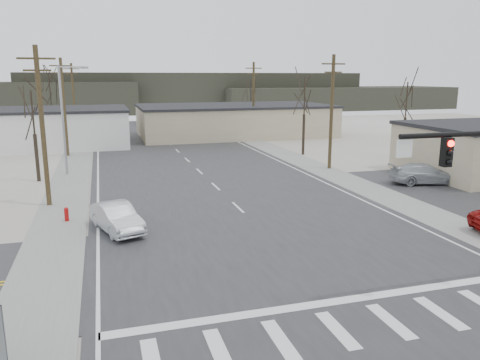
# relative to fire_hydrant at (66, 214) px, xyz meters

# --- Properties ---
(ground) EXTENTS (140.00, 140.00, 0.00)m
(ground) POSITION_rel_fire_hydrant_xyz_m (10.20, -8.00, -0.45)
(ground) COLOR silver
(ground) RESTS_ON ground
(main_road) EXTENTS (18.00, 110.00, 0.05)m
(main_road) POSITION_rel_fire_hydrant_xyz_m (10.20, 7.00, -0.43)
(main_road) COLOR #29292B
(main_road) RESTS_ON ground
(cross_road) EXTENTS (90.00, 10.00, 0.04)m
(cross_road) POSITION_rel_fire_hydrant_xyz_m (10.20, -8.00, -0.43)
(cross_road) COLOR #29292B
(cross_road) RESTS_ON ground
(sidewalk_left) EXTENTS (3.00, 90.00, 0.06)m
(sidewalk_left) POSITION_rel_fire_hydrant_xyz_m (-0.40, 12.00, -0.42)
(sidewalk_left) COLOR gray
(sidewalk_left) RESTS_ON ground
(sidewalk_right) EXTENTS (3.00, 90.00, 0.06)m
(sidewalk_right) POSITION_rel_fire_hydrant_xyz_m (20.80, 12.00, -0.42)
(sidewalk_right) COLOR gray
(sidewalk_right) RESTS_ON ground
(fire_hydrant) EXTENTS (0.24, 0.24, 0.87)m
(fire_hydrant) POSITION_rel_fire_hydrant_xyz_m (0.00, 0.00, 0.00)
(fire_hydrant) COLOR #A50C0C
(fire_hydrant) RESTS_ON ground
(building_left_far) EXTENTS (22.30, 12.30, 4.50)m
(building_left_far) POSITION_rel_fire_hydrant_xyz_m (-5.80, 32.00, 1.80)
(building_left_far) COLOR silver
(building_left_far) RESTS_ON ground
(building_right_far) EXTENTS (26.30, 14.30, 4.30)m
(building_right_far) POSITION_rel_fire_hydrant_xyz_m (20.20, 36.00, 1.70)
(building_right_far) COLOR #B7A78B
(building_right_far) RESTS_ON ground
(upole_left_b) EXTENTS (2.20, 0.30, 10.00)m
(upole_left_b) POSITION_rel_fire_hydrant_xyz_m (-1.30, 4.00, 4.77)
(upole_left_b) COLOR #493B22
(upole_left_b) RESTS_ON ground
(upole_left_c) EXTENTS (2.20, 0.30, 10.00)m
(upole_left_c) POSITION_rel_fire_hydrant_xyz_m (-1.30, 24.00, 4.77)
(upole_left_c) COLOR #493B22
(upole_left_c) RESTS_ON ground
(upole_left_d) EXTENTS (2.20, 0.30, 10.00)m
(upole_left_d) POSITION_rel_fire_hydrant_xyz_m (-1.30, 44.00, 4.77)
(upole_left_d) COLOR #493B22
(upole_left_d) RESTS_ON ground
(upole_right_a) EXTENTS (2.20, 0.30, 10.00)m
(upole_right_a) POSITION_rel_fire_hydrant_xyz_m (21.70, 10.00, 4.77)
(upole_right_a) COLOR #493B22
(upole_right_a) RESTS_ON ground
(upole_right_b) EXTENTS (2.20, 0.30, 10.00)m
(upole_right_b) POSITION_rel_fire_hydrant_xyz_m (21.70, 32.00, 4.77)
(upole_right_b) COLOR #493B22
(upole_right_b) RESTS_ON ground
(streetlight_main) EXTENTS (2.40, 0.25, 9.00)m
(streetlight_main) POSITION_rel_fire_hydrant_xyz_m (-0.60, 14.00, 4.64)
(streetlight_main) COLOR gray
(streetlight_main) RESTS_ON ground
(tree_left_near) EXTENTS (3.30, 3.30, 7.35)m
(tree_left_near) POSITION_rel_fire_hydrant_xyz_m (-2.80, 12.00, 4.78)
(tree_left_near) COLOR #2D261B
(tree_left_near) RESTS_ON ground
(tree_right_mid) EXTENTS (3.74, 3.74, 8.33)m
(tree_right_mid) POSITION_rel_fire_hydrant_xyz_m (22.70, 18.00, 5.48)
(tree_right_mid) COLOR #2D261B
(tree_right_mid) RESTS_ON ground
(tree_left_far) EXTENTS (3.96, 3.96, 8.82)m
(tree_left_far) POSITION_rel_fire_hydrant_xyz_m (-3.80, 38.00, 5.83)
(tree_left_far) COLOR #2D261B
(tree_left_far) RESTS_ON ground
(tree_right_far) EXTENTS (3.52, 3.52, 7.84)m
(tree_right_far) POSITION_rel_fire_hydrant_xyz_m (25.20, 44.00, 5.13)
(tree_right_far) COLOR #2D261B
(tree_right_far) RESTS_ON ground
(tree_lot) EXTENTS (3.52, 3.52, 7.84)m
(tree_lot) POSITION_rel_fire_hydrant_xyz_m (32.20, 14.00, 5.13)
(tree_lot) COLOR #2D261B
(tree_lot) RESTS_ON ground
(hill_center) EXTENTS (80.00, 18.00, 9.00)m
(hill_center) POSITION_rel_fire_hydrant_xyz_m (25.20, 88.00, 4.05)
(hill_center) COLOR #333026
(hill_center) RESTS_ON ground
(hill_right) EXTENTS (60.00, 18.00, 5.50)m
(hill_right) POSITION_rel_fire_hydrant_xyz_m (60.20, 82.00, 2.30)
(hill_right) COLOR #333026
(hill_right) RESTS_ON ground
(sedan_crossing) EXTENTS (2.89, 4.78, 1.49)m
(sedan_crossing) POSITION_rel_fire_hydrant_xyz_m (2.70, -2.58, 0.34)
(sedan_crossing) COLOR #A0A4AA
(sedan_crossing) RESTS_ON main_road
(car_far_a) EXTENTS (2.24, 5.21, 1.50)m
(car_far_a) POSITION_rel_fire_hydrant_xyz_m (10.99, 33.38, 0.34)
(car_far_a) COLOR black
(car_far_a) RESTS_ON main_road
(car_far_b) EXTENTS (2.80, 4.33, 1.37)m
(car_far_b) POSITION_rel_fire_hydrant_xyz_m (9.42, 57.00, 0.28)
(car_far_b) COLOR black
(car_far_b) RESTS_ON main_road
(car_parked_dark_a) EXTENTS (4.79, 3.08, 1.52)m
(car_parked_dark_a) POSITION_rel_fire_hydrant_xyz_m (28.72, 3.13, 0.34)
(car_parked_dark_a) COLOR black
(car_parked_dark_a) RESTS_ON parking_lot
(car_parked_silver) EXTENTS (5.62, 3.22, 1.53)m
(car_parked_silver) POSITION_rel_fire_hydrant_xyz_m (25.92, 2.41, 0.35)
(car_parked_silver) COLOR #94999E
(car_parked_silver) RESTS_ON parking_lot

